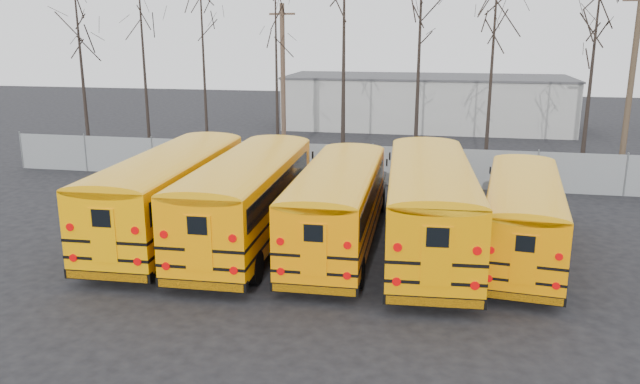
% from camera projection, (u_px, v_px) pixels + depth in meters
% --- Properties ---
extents(ground, '(120.00, 120.00, 0.00)m').
position_uv_depth(ground, '(330.00, 270.00, 20.48)').
color(ground, black).
rests_on(ground, ground).
extents(fence, '(40.00, 0.04, 2.00)m').
position_uv_depth(fence, '(372.00, 165.00, 31.62)').
color(fence, gray).
rests_on(fence, ground).
extents(distant_building, '(22.00, 8.00, 4.00)m').
position_uv_depth(distant_building, '(426.00, 103.00, 49.98)').
color(distant_building, '#A2A29D').
rests_on(distant_building, ground).
extents(bus_a, '(3.17, 12.03, 3.34)m').
position_uv_depth(bus_a, '(172.00, 187.00, 23.37)').
color(bus_a, black).
rests_on(bus_a, ground).
extents(bus_b, '(3.04, 11.97, 3.33)m').
position_uv_depth(bus_b, '(250.00, 191.00, 22.70)').
color(bus_b, black).
rests_on(bus_b, ground).
extents(bus_c, '(2.81, 11.22, 3.12)m').
position_uv_depth(bus_c, '(339.00, 199.00, 22.17)').
color(bus_c, black).
rests_on(bus_c, ground).
extents(bus_d, '(3.55, 12.27, 3.39)m').
position_uv_depth(bus_d, '(429.00, 198.00, 21.69)').
color(bus_d, black).
rests_on(bus_d, ground).
extents(bus_e, '(3.43, 10.55, 2.90)m').
position_uv_depth(bus_e, '(523.00, 210.00, 21.30)').
color(bus_e, black).
rests_on(bus_e, ground).
extents(utility_pole_left, '(1.63, 0.39, 9.18)m').
position_uv_depth(utility_pole_left, '(283.00, 80.00, 37.82)').
color(utility_pole_left, brown).
rests_on(utility_pole_left, ground).
extents(utility_pole_right, '(1.74, 0.30, 9.75)m').
position_uv_depth(utility_pole_right, '(631.00, 83.00, 31.91)').
color(utility_pole_right, '#493929').
rests_on(utility_pole_right, ground).
extents(tree_0, '(0.26, 0.26, 10.27)m').
position_uv_depth(tree_0, '(82.00, 75.00, 35.71)').
color(tree_0, black).
rests_on(tree_0, ground).
extents(tree_1, '(0.26, 0.26, 11.89)m').
position_uv_depth(tree_1, '(144.00, 59.00, 38.36)').
color(tree_1, black).
rests_on(tree_1, ground).
extents(tree_2, '(0.26, 0.26, 12.13)m').
position_uv_depth(tree_2, '(204.00, 59.00, 34.92)').
color(tree_2, black).
rests_on(tree_2, ground).
extents(tree_3, '(0.26, 0.26, 9.81)m').
position_uv_depth(tree_3, '(277.00, 80.00, 35.53)').
color(tree_3, black).
rests_on(tree_3, ground).
extents(tree_4, '(0.26, 0.26, 11.28)m').
position_uv_depth(tree_4, '(344.00, 68.00, 33.61)').
color(tree_4, black).
rests_on(tree_4, ground).
extents(tree_5, '(0.26, 0.26, 12.15)m').
position_uv_depth(tree_5, '(419.00, 59.00, 34.74)').
color(tree_5, black).
rests_on(tree_5, ground).
extents(tree_6, '(0.26, 0.26, 11.45)m').
position_uv_depth(tree_6, '(492.00, 69.00, 31.48)').
color(tree_6, black).
rests_on(tree_6, ground).
extents(tree_7, '(0.26, 0.26, 9.79)m').
position_uv_depth(tree_7, '(590.00, 86.00, 31.87)').
color(tree_7, black).
rests_on(tree_7, ground).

